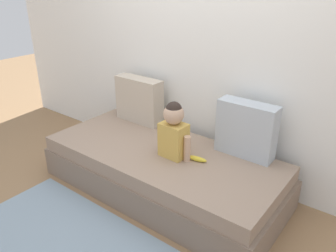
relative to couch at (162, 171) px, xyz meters
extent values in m
plane|color=#93704C|center=(0.00, 0.00, -0.19)|extent=(12.00, 12.00, 0.00)
cube|color=white|center=(0.00, 0.60, 0.91)|extent=(5.31, 0.10, 2.21)
cube|color=#826C5B|center=(0.00, 0.00, -0.06)|extent=(2.11, 0.93, 0.26)
cube|color=gray|center=(0.00, 0.00, 0.13)|extent=(2.05, 0.91, 0.13)
cube|color=#C1B29E|center=(-0.58, 0.37, 0.42)|extent=(0.51, 0.16, 0.45)
cube|color=#B2BCC6|center=(0.58, 0.37, 0.43)|extent=(0.48, 0.16, 0.46)
cube|color=gold|center=(0.13, -0.01, 0.34)|extent=(0.22, 0.16, 0.29)
sphere|color=tan|center=(0.13, -0.01, 0.57)|extent=(0.17, 0.17, 0.17)
sphere|color=#2D231E|center=(0.13, -0.01, 0.61)|extent=(0.13, 0.13, 0.13)
cylinder|color=tan|center=(-0.01, -0.01, 0.31)|extent=(0.06, 0.06, 0.22)
cylinder|color=tan|center=(0.26, -0.01, 0.31)|extent=(0.06, 0.06, 0.22)
ellipsoid|color=yellow|center=(0.33, 0.04, 0.22)|extent=(0.17, 0.07, 0.04)
camera|label=1|loc=(1.58, -1.98, 1.58)|focal=35.94mm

